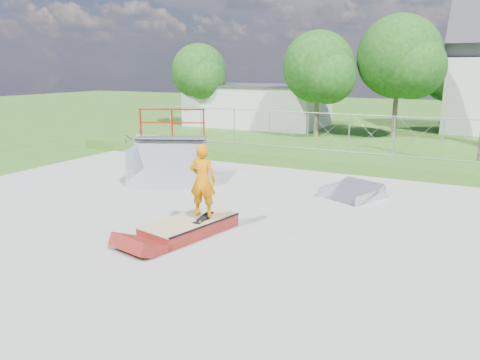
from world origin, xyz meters
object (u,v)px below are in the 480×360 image
object	(u,v)px
quarter_pipe	(167,148)
flat_bank_ramp	(352,192)
skater	(203,183)
grind_box	(190,227)

from	to	relation	value
quarter_pipe	flat_bank_ramp	distance (m)	7.04
flat_bank_ramp	skater	xyz separation A→B (m)	(-2.71, -5.23, 1.16)
flat_bank_ramp	grind_box	bearing A→B (deg)	-95.89
skater	flat_bank_ramp	bearing A→B (deg)	-129.81
skater	quarter_pipe	bearing A→B (deg)	-57.71
grind_box	quarter_pipe	size ratio (longest dim) A/B	1.02
quarter_pipe	flat_bank_ramp	size ratio (longest dim) A/B	1.63
quarter_pipe	skater	xyz separation A→B (m)	(4.17, -4.21, 0.02)
quarter_pipe	flat_bank_ramp	xyz separation A→B (m)	(6.87, 1.02, -1.14)
grind_box	flat_bank_ramp	xyz separation A→B (m)	(3.01, 5.44, 0.05)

